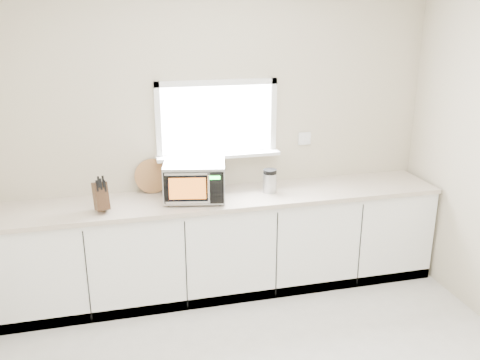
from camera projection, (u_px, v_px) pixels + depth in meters
name	position (u px, v px, depth m)	size (l,w,h in m)	color
back_wall	(217.00, 139.00, 4.62)	(4.00, 0.17, 2.70)	beige
cabinets	(225.00, 245.00, 4.63)	(3.92, 0.60, 0.88)	white
countertop	(225.00, 198.00, 4.48)	(3.92, 0.64, 0.04)	beige
microwave	(195.00, 180.00, 4.34)	(0.58, 0.50, 0.33)	black
knife_block	(101.00, 195.00, 4.09)	(0.15, 0.23, 0.31)	#462E19
cutting_board	(152.00, 176.00, 4.52)	(0.31, 0.31, 0.02)	#A66740
coffee_grinder	(270.00, 181.00, 4.54)	(0.14, 0.14, 0.22)	#B2B5BA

